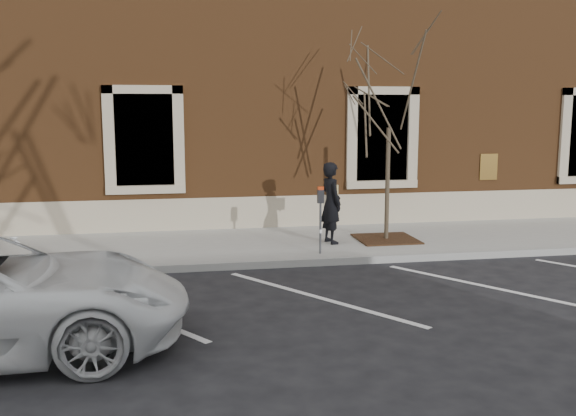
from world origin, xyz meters
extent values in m
plane|color=#28282B|center=(0.00, 0.00, 0.00)|extent=(120.00, 120.00, 0.00)
cube|color=#B0B0A6|center=(0.00, 1.75, 0.07)|extent=(40.00, 3.50, 0.15)
cube|color=#9E9E99|center=(0.00, -0.05, 0.07)|extent=(40.00, 0.12, 0.15)
cube|color=brown|center=(0.00, 7.75, 4.00)|extent=(40.00, 8.50, 8.00)
cube|color=tan|center=(0.00, 3.53, 0.55)|extent=(40.00, 0.06, 0.80)
cube|color=black|center=(-3.00, 3.65, 2.40)|extent=(1.40, 0.30, 2.20)
cube|color=tan|center=(-3.00, 3.48, 1.20)|extent=(1.90, 0.20, 0.20)
cube|color=black|center=(3.00, 3.65, 2.40)|extent=(1.40, 0.30, 2.20)
cube|color=tan|center=(3.00, 3.48, 1.20)|extent=(1.90, 0.20, 0.20)
imported|color=black|center=(1.12, 1.38, 1.06)|extent=(0.58, 0.75, 1.83)
cylinder|color=#595B60|center=(0.64, 0.37, 0.69)|extent=(0.05, 0.05, 1.07)
cube|color=black|center=(0.64, 0.37, 1.36)|extent=(0.13, 0.10, 0.28)
cube|color=red|center=(0.64, 0.37, 1.53)|extent=(0.12, 0.09, 0.06)
cube|color=white|center=(0.64, 0.32, 0.63)|extent=(0.05, 0.00, 0.07)
cube|color=#432615|center=(2.47, 1.49, 0.17)|extent=(1.34, 1.34, 0.03)
cylinder|color=#4D422E|center=(2.47, 1.49, 1.44)|extent=(0.10, 0.10, 2.58)
camera|label=1|loc=(-2.38, -12.41, 3.19)|focal=40.00mm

